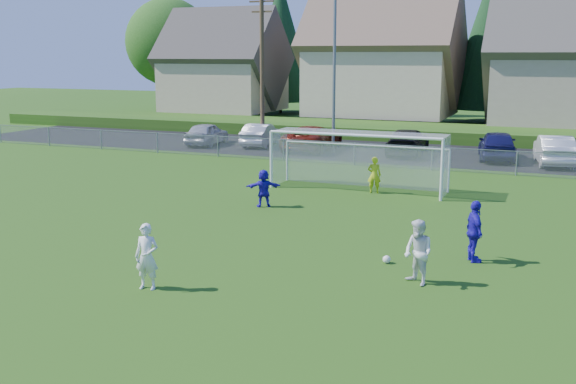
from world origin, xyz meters
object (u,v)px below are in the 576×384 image
object	(u,v)px
player_white_a	(147,257)
car_b	(260,135)
soccer_ball	(387,259)
player_blue_a	(475,231)
car_a	(206,134)
soccer_goal	(360,152)
car_e	(497,145)
player_blue_b	(264,188)
car_d	(408,142)
car_c	(313,138)
car_f	(554,150)
goalkeeper	(374,175)
player_white_b	(418,253)

from	to	relation	value
player_white_a	car_b	bearing A→B (deg)	99.77
soccer_ball	player_blue_a	world-z (taller)	player_blue_a
car_a	car_b	distance (m)	3.50
soccer_goal	car_e	bearing A→B (deg)	66.69
player_blue_b	car_e	xyz separation A→B (m)	(7.06, 15.46, 0.09)
car_a	car_d	size ratio (longest dim) A/B	0.82
player_white_a	car_a	world-z (taller)	player_white_a
soccer_ball	player_white_a	bearing A→B (deg)	-139.27
car_c	soccer_goal	distance (m)	12.05
player_blue_a	soccer_goal	distance (m)	10.54
car_d	car_e	world-z (taller)	car_e
player_blue_b	car_f	size ratio (longest dim) A/B	0.31
player_blue_b	car_b	size ratio (longest dim) A/B	0.34
car_a	car_c	bearing A→B (deg)	175.93
player_white_a	car_f	bearing A→B (deg)	61.14
player_blue_b	car_e	world-z (taller)	car_e
player_blue_a	car_d	world-z (taller)	player_blue_a
soccer_ball	car_d	world-z (taller)	car_d
player_white_a	player_blue_b	xyz separation A→B (m)	(-1.11, 9.41, -0.11)
car_b	car_f	size ratio (longest dim) A/B	0.91
player_blue_a	soccer_goal	bearing A→B (deg)	7.96
car_c	car_f	bearing A→B (deg)	178.81
car_a	car_f	bearing A→B (deg)	174.11
soccer_ball	soccer_goal	world-z (taller)	soccer_goal
player_blue_b	car_b	world-z (taller)	player_blue_b
goalkeeper	soccer_goal	size ratio (longest dim) A/B	0.21
car_a	car_d	bearing A→B (deg)	176.71
player_white_a	car_f	xyz separation A→B (m)	(8.85, 24.21, -0.05)
player_white_a	soccer_goal	xyz separation A→B (m)	(1.28, 14.05, 0.80)
goalkeeper	car_a	world-z (taller)	goalkeeper
car_c	car_a	bearing A→B (deg)	1.59
soccer_ball	car_d	bearing A→B (deg)	100.88
player_white_a	car_c	distance (m)	24.93
car_b	car_d	world-z (taller)	car_d
player_white_a	soccer_ball	bearing A→B (deg)	31.95
soccer_ball	player_blue_a	size ratio (longest dim) A/B	0.13
car_d	car_e	xyz separation A→B (m)	(4.95, 0.05, 0.07)
player_blue_a	car_f	bearing A→B (deg)	-31.10
soccer_ball	car_e	world-z (taller)	car_e
car_e	goalkeeper	bearing A→B (deg)	63.27
soccer_ball	soccer_goal	size ratio (longest dim) A/B	0.03
car_c	car_f	distance (m)	13.53
soccer_ball	player_white_a	world-z (taller)	player_white_a
player_white_a	car_d	world-z (taller)	player_white_a
soccer_goal	player_white_b	bearing A→B (deg)	-66.79
car_d	player_blue_b	bearing A→B (deg)	77.25
goalkeeper	car_f	xyz separation A→B (m)	(6.77, 10.71, 0.01)
player_white_a	player_blue_a	world-z (taller)	player_blue_a
car_b	car_e	world-z (taller)	car_e
player_white_a	player_white_b	xyz separation A→B (m)	(6.08, 2.85, 0.00)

